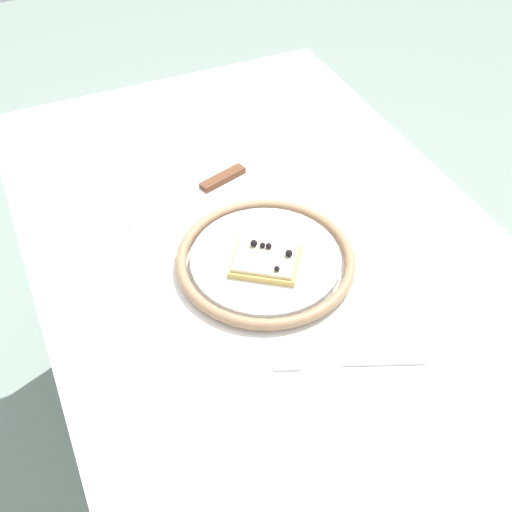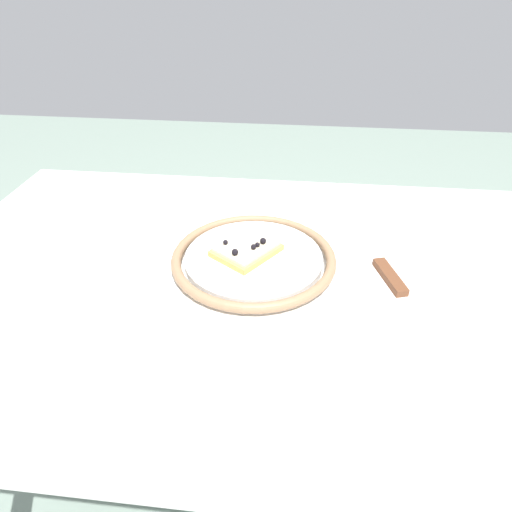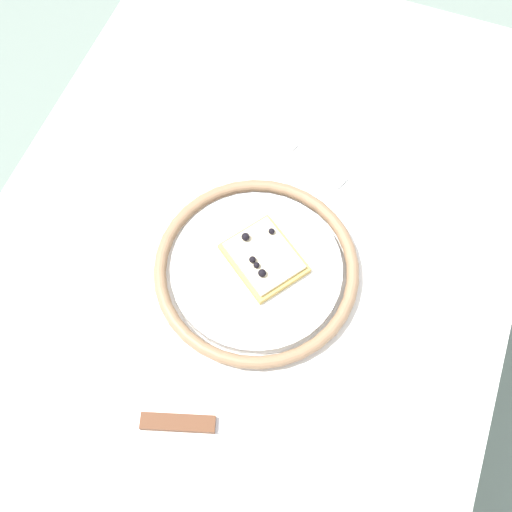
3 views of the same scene
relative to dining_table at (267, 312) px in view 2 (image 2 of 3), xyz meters
The scene contains 6 objects.
ground_plane 0.64m from the dining_table, ahead, with size 6.00×6.00×0.00m, color slate.
dining_table is the anchor object (origin of this frame).
plate 0.10m from the dining_table, 135.43° to the left, with size 0.27×0.27×0.02m.
pizza_slice_near 0.12m from the dining_table, 141.35° to the left, with size 0.12×0.13×0.03m.
knife 0.21m from the dining_table, 11.47° to the left, with size 0.09×0.23×0.01m.
fork 0.25m from the dining_table, behind, with size 0.09×0.19×0.00m.
Camera 2 is at (0.05, -0.58, 1.15)m, focal length 31.49 mm.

